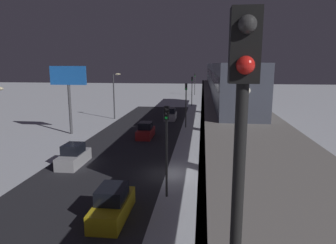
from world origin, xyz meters
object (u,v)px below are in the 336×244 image
Objects in this scene: sedan_yellow at (112,205)px; traffic_light_far at (192,87)px; subway_train at (220,75)px; traffic_light_distant at (195,81)px; sedan_silver_3 at (171,115)px; traffic_light_near at (167,138)px; rail_signal at (242,113)px; traffic_light_mid at (186,99)px; sedan_silver_2 at (74,156)px; commercial_billboard at (68,82)px; sedan_red at (146,131)px.

traffic_light_far is (-2.90, -50.88, 3.40)m from sedan_yellow.
subway_train is 46.70m from traffic_light_distant.
sedan_yellow is 0.70× the size of traffic_light_far.
sedan_silver_3 is 30.35m from traffic_light_near.
traffic_light_mid is (2.85, -39.74, -4.35)m from rail_signal.
sedan_silver_3 is 41.60m from traffic_light_distant.
subway_train is 25.73m from traffic_light_near.
traffic_light_near is (-2.90, -3.29, 3.40)m from sedan_yellow.
commercial_billboard is at bearing -65.16° from sedan_silver_2.
sedan_silver_2 is at bearing 114.84° from commercial_billboard.
traffic_light_far is at bearing 90.00° from traffic_light_distant.
traffic_light_mid is (4.77, 1.26, -3.40)m from subway_train.
sedan_silver_2 is 66.33m from traffic_light_distant.
traffic_light_mid is (0.00, -23.79, 0.00)m from traffic_light_near.
sedan_silver_3 is at bearing -32.94° from subway_train.
traffic_light_near is 1.00× the size of traffic_light_distant.
traffic_light_near is 1.00× the size of traffic_light_mid.
traffic_light_distant is (0.00, -47.59, 0.00)m from traffic_light_mid.
sedan_silver_2 is 0.66× the size of traffic_light_mid.
sedan_red is 8.93m from traffic_light_mid.
subway_train is 14.17m from sedan_red.
sedan_silver_3 is at bearing -134.85° from commercial_billboard.
commercial_billboard is at bearing -134.85° from sedan_silver_3.
subway_train is 11.39m from sedan_silver_3.
sedan_yellow is at bearing -90.00° from sedan_silver_3.
traffic_light_near is (-9.30, 5.79, 3.40)m from sedan_silver_2.
sedan_yellow is at bearing 48.64° from traffic_light_near.
sedan_red is at bearing -112.30° from sedan_silver_2.
subway_train is 8.67× the size of traffic_light_mid.
sedan_red is (9.47, 8.05, -6.80)m from subway_train.
sedan_silver_3 is 0.48× the size of commercial_billboard.
traffic_light_mid is (-4.70, -6.79, 3.40)m from sedan_red.
traffic_light_far reaches higher than sedan_silver_2.
sedan_red is 0.63× the size of traffic_light_far.
subway_train is 13.87× the size of rail_signal.
sedan_silver_2 is 1.00× the size of sedan_silver_3.
traffic_light_far is at bearing -90.00° from traffic_light_near.
sedan_yellow is (7.67, 28.34, -6.80)m from subway_train.
subway_train reaches higher than sedan_red.
commercial_billboard reaches higher than traffic_light_near.
sedan_silver_2 is (6.40, -9.08, -0.00)m from sedan_yellow.
rail_signal is 40.08m from traffic_light_mid.
traffic_light_distant is (-2.90, -41.36, 3.40)m from sedan_silver_3.
traffic_light_near is 71.38m from traffic_light_distant.
traffic_light_distant is at bearing 87.78° from sedan_yellow.
commercial_billboard is (10.22, -0.93, 6.03)m from sedan_red.
sedan_yellow is 74.80m from traffic_light_distant.
traffic_light_mid is 23.79m from traffic_light_far.
sedan_silver_2 is at bearing 53.85° from subway_train.
sedan_red is 31.13m from traffic_light_far.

